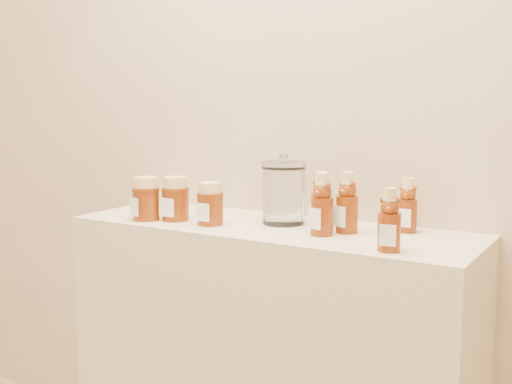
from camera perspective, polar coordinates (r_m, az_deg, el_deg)
The scene contains 11 objects.
wall_back at distance 2.01m, azimuth 4.24°, elevation 10.67°, with size 3.50×0.02×2.70m, color tan.
display_table at distance 2.00m, azimuth 1.26°, elevation -15.75°, with size 1.20×0.40×0.90m, color #C6B990.
bear_bottle_back_left at distance 1.82m, azimuth 5.82°, elevation -0.40°, with size 0.06×0.06×0.18m, color #612107, non-canonical shape.
bear_bottle_back_mid at distance 1.77m, azimuth 8.11°, elevation -0.58°, with size 0.06×0.06×0.19m, color #612107, non-canonical shape.
bear_bottle_back_right at distance 1.81m, azimuth 13.33°, elevation -0.83°, with size 0.06×0.06×0.17m, color #612107, non-canonical shape.
bear_bottle_front_left at distance 1.73m, azimuth 5.89°, elevation -0.72°, with size 0.07×0.07×0.19m, color #612107, non-canonical shape.
bear_bottle_front_right at distance 1.57m, azimuth 11.79°, elevation -2.08°, with size 0.06×0.06×0.17m, color #612107, non-canonical shape.
honey_jar_left at distance 1.95m, azimuth -7.17°, elevation -0.59°, with size 0.08×0.08×0.13m, color #612107, non-canonical shape.
honey_jar_back at distance 1.87m, azimuth -4.08°, elevation -1.04°, with size 0.08×0.08×0.12m, color #612107, non-canonical shape.
honey_jar_front at distance 1.97m, azimuth -9.75°, elevation -0.58°, with size 0.08×0.08×0.13m, color #612107, non-canonical shape.
glass_canister at distance 1.88m, azimuth 2.46°, elevation 0.19°, with size 0.13×0.13×0.20m, color white, non-canonical shape.
Camera 1 is at (0.91, -0.04, 1.26)m, focal length 45.00 mm.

